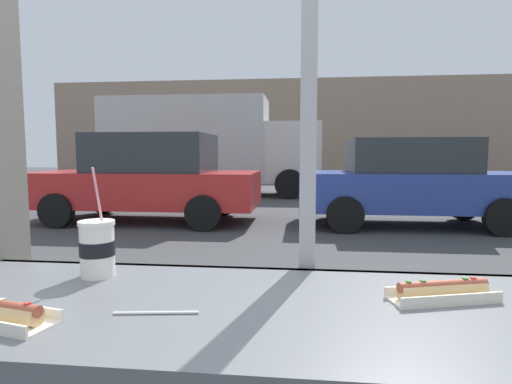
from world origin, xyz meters
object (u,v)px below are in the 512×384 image
parked_car_blue (410,182)px  parked_car_red (149,178)px  soda_cup_left (97,248)px  hotdog_tray_near (443,291)px  box_truck (207,143)px

parked_car_blue → parked_car_red: bearing=180.0°
soda_cup_left → hotdog_tray_near: bearing=-6.1°
parked_car_blue → box_truck: 7.61m
hotdog_tray_near → parked_car_blue: 7.16m
soda_cup_left → parked_car_red: size_ratio=0.07×
parked_car_red → box_truck: 5.60m
hotdog_tray_near → parked_car_red: (-3.39, 6.96, -0.14)m
hotdog_tray_near → parked_car_blue: parked_car_blue is taller
box_truck → parked_car_red: bearing=-89.2°
box_truck → hotdog_tray_near: bearing=-74.5°
hotdog_tray_near → box_truck: (-3.46, 12.50, 0.68)m
soda_cup_left → parked_car_blue: parked_car_blue is taller
parked_car_red → hotdog_tray_near: bearing=-64.0°
hotdog_tray_near → box_truck: bearing=105.5°
soda_cup_left → parked_car_blue: (2.62, 6.86, -0.25)m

